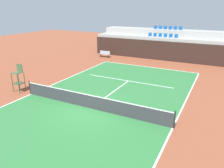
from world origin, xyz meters
name	(u,v)px	position (x,y,z in m)	size (l,w,h in m)	color
ground_plane	(90,108)	(0.00, 0.00, 0.00)	(80.00, 80.00, 0.00)	brown
court_surface	(90,108)	(0.00, 0.00, 0.01)	(11.00, 24.00, 0.01)	#2D7238
baseline_far	(148,67)	(0.00, 11.95, 0.01)	(11.00, 0.10, 0.00)	white
sideline_left	(31,94)	(-5.45, 0.00, 0.01)	(0.10, 24.00, 0.00)	white
sideline_right	(173,128)	(5.45, 0.00, 0.01)	(0.10, 24.00, 0.00)	white
service_line_far	(128,81)	(0.00, 6.40, 0.01)	(8.26, 0.10, 0.00)	white
centre_service_line	(112,92)	(0.00, 3.20, 0.01)	(0.10, 6.40, 0.00)	white
back_wall	(159,51)	(0.00, 16.00, 1.20)	(18.05, 0.30, 2.39)	black
stands_tier_lower	(161,47)	(0.00, 17.35, 1.38)	(18.05, 2.40, 2.75)	#9E9E99
stands_tier_upper	(166,42)	(0.00, 19.75, 1.75)	(18.05, 2.40, 3.51)	#9E9E99
seating_row_lower	(163,36)	(0.00, 17.44, 2.88)	(3.89, 0.44, 0.44)	#145193
seating_row_upper	(168,28)	(0.00, 19.84, 3.63)	(3.89, 0.44, 0.44)	#145193
tennis_net	(90,101)	(0.00, 0.00, 0.51)	(11.08, 0.08, 1.07)	black
umpire_chair	(18,77)	(-6.70, 0.06, 1.19)	(0.76, 0.66, 2.20)	#334C2D
player_bench	(105,54)	(-6.81, 14.11, 0.51)	(1.50, 0.40, 0.85)	#99999E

